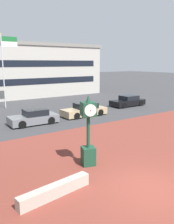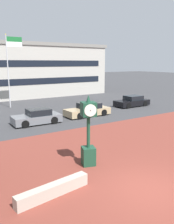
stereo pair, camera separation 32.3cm
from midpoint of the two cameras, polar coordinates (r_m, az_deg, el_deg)
The scene contains 9 objects.
ground_plane at distance 10.82m, azimuth 15.20°, elevation -17.29°, with size 200.00×200.00×0.00m, color #38383A.
plaza_brick_paving at distance 12.64m, azimuth 5.43°, elevation -12.47°, with size 44.00×13.64×0.01m, color brown.
planter_wall at distance 9.95m, azimuth -7.08°, elevation -18.02°, with size 3.20×0.40×0.50m, color #ADA393.
street_clock at distance 12.03m, azimuth 1.11°, elevation -5.15°, with size 0.87×0.90×3.64m.
car_street_mid at distance 20.92m, azimuth -11.43°, elevation -1.21°, with size 4.13×2.04×1.28m.
car_street_far at distance 29.24m, azimuth 11.05°, elevation 2.47°, with size 4.33×1.96×1.28m.
car_street_distant at distance 23.51m, azimuth 0.57°, elevation 0.46°, with size 4.52×1.94×1.28m.
flagpole_secondary at distance 29.02m, azimuth -17.67°, elevation 11.06°, with size 1.87×0.14×8.31m.
civic_building at distance 41.59m, azimuth -17.21°, elevation 9.67°, with size 27.69×14.78×8.05m.
Camera 2 is at (-7.10, -6.24, 5.18)m, focal length 38.22 mm.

